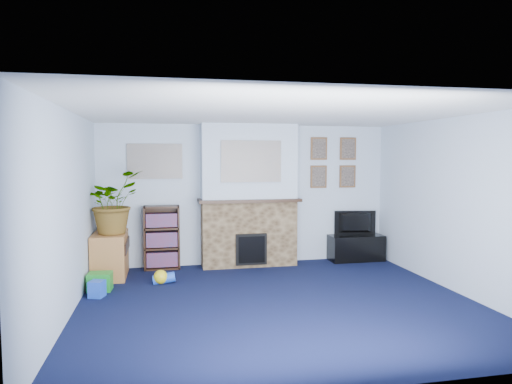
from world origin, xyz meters
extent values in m
cube|color=black|center=(0.00, 0.00, 0.00)|extent=(5.00, 4.50, 0.01)
cube|color=white|center=(0.00, 0.00, 2.40)|extent=(5.00, 4.50, 0.01)
cube|color=silver|center=(0.00, 2.25, 1.20)|extent=(5.00, 0.04, 2.40)
cube|color=silver|center=(0.00, -2.25, 1.20)|extent=(5.00, 0.04, 2.40)
cube|color=silver|center=(-2.50, 0.00, 1.20)|extent=(0.04, 4.50, 2.40)
cube|color=silver|center=(2.50, 0.00, 1.20)|extent=(0.04, 4.50, 2.40)
cube|color=brown|center=(0.00, 2.05, 0.55)|extent=(1.60, 0.40, 1.10)
cube|color=brown|center=(0.00, 2.05, 1.75)|extent=(1.60, 0.40, 1.30)
cube|color=brown|center=(0.00, 2.02, 1.12)|extent=(1.72, 0.50, 0.05)
cube|color=brown|center=(0.00, 1.84, 0.32)|extent=(0.52, 0.08, 0.52)
cube|color=brown|center=(0.00, 1.80, 0.32)|extent=(0.44, 0.02, 0.44)
cube|color=gray|center=(0.00, 1.84, 1.78)|extent=(1.00, 0.03, 0.68)
cube|color=gray|center=(-1.55, 2.23, 1.78)|extent=(0.90, 0.03, 0.58)
cube|color=brown|center=(1.30, 2.23, 2.00)|extent=(0.30, 0.03, 0.40)
cube|color=brown|center=(1.85, 2.23, 2.00)|extent=(0.30, 0.03, 0.40)
cube|color=brown|center=(1.30, 2.23, 1.50)|extent=(0.30, 0.03, 0.40)
cube|color=brown|center=(1.85, 2.23, 1.50)|extent=(0.30, 0.03, 0.40)
cube|color=black|center=(1.95, 2.03, 0.22)|extent=(0.96, 0.41, 0.46)
imported|color=black|center=(1.95, 2.05, 0.67)|extent=(0.75, 0.21, 0.43)
cube|color=black|center=(-1.45, 2.23, 0.53)|extent=(0.58, 0.02, 1.05)
cube|color=black|center=(-1.73, 2.10, 0.53)|extent=(0.03, 0.28, 1.05)
cube|color=black|center=(-1.18, 2.10, 0.53)|extent=(0.03, 0.28, 1.05)
cube|color=black|center=(-1.45, 2.10, 0.01)|extent=(0.56, 0.28, 0.03)
cube|color=black|center=(-1.45, 2.10, 0.35)|extent=(0.56, 0.28, 0.03)
cube|color=black|center=(-1.45, 2.10, 0.68)|extent=(0.56, 0.28, 0.03)
cube|color=black|center=(-1.45, 2.10, 1.04)|extent=(0.56, 0.28, 0.03)
cube|color=black|center=(-1.45, 2.09, 0.17)|extent=(0.50, 0.22, 0.24)
cube|color=black|center=(-1.45, 2.09, 0.50)|extent=(0.50, 0.22, 0.24)
cube|color=black|center=(-1.45, 2.09, 0.82)|extent=(0.50, 0.22, 0.22)
cube|color=#A66935|center=(-2.24, 1.75, 0.35)|extent=(0.49, 0.88, 0.69)
imported|color=#26661E|center=(-2.19, 1.70, 1.16)|extent=(1.09, 1.12, 0.96)
cube|color=gold|center=(-0.07, 2.00, 1.22)|extent=(0.10, 0.06, 0.14)
cylinder|color=#B2BFC6|center=(0.26, 2.00, 1.23)|extent=(0.05, 0.05, 0.15)
sphere|color=gray|center=(-0.56, 2.00, 1.22)|extent=(0.13, 0.13, 0.13)
cylinder|color=blue|center=(0.68, 2.00, 1.21)|extent=(0.07, 0.07, 0.13)
cube|color=#198C26|center=(-2.30, 1.00, 0.14)|extent=(0.33, 0.27, 0.25)
sphere|color=yellow|center=(-1.48, 1.18, 0.09)|extent=(0.21, 0.21, 0.21)
cube|color=blue|center=(-2.30, 0.70, 0.11)|extent=(0.23, 0.23, 0.22)
cylinder|color=blue|center=(-1.43, 1.20, 0.07)|extent=(0.34, 0.15, 0.19)
camera|label=1|loc=(-1.41, -5.51, 1.85)|focal=32.00mm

